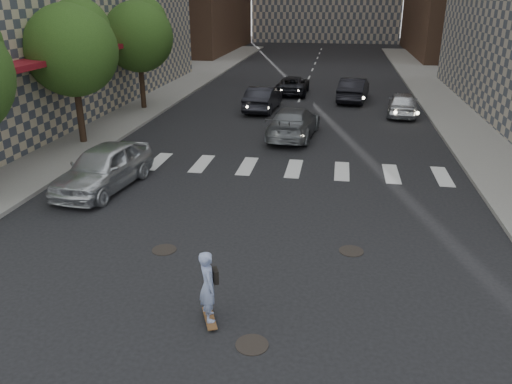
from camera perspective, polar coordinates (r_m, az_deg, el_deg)
ground at (r=13.11m, az=-3.81°, el=-9.76°), size 160.00×160.00×0.00m
sidewalk_left at (r=35.97m, az=-19.60°, el=9.58°), size 13.00×80.00×0.15m
tree_b at (r=25.23m, az=-20.12°, el=15.43°), size 4.20×4.20×6.60m
tree_c at (r=32.45m, az=-13.17°, el=17.25°), size 4.20×4.20×6.60m
manhole_a at (r=10.90m, az=-0.46°, el=-17.05°), size 0.70×0.70×0.02m
manhole_b at (r=14.63m, az=-10.45°, el=-6.51°), size 0.70×0.70×0.02m
manhole_c at (r=14.58m, az=10.84°, el=-6.64°), size 0.70×0.70×0.02m
skateboarder at (r=11.09m, az=-5.46°, el=-10.64°), size 0.61×0.89×1.75m
silver_sedan at (r=19.45m, az=-17.02°, el=2.71°), size 2.56×5.09×1.66m
traffic_car_a at (r=31.81m, az=0.80°, el=10.65°), size 1.91×4.74×1.53m
traffic_car_b at (r=25.70m, az=4.33°, el=7.92°), size 2.63×5.43×1.52m
traffic_car_c at (r=37.54m, az=4.26°, el=12.10°), size 2.20×4.68×1.29m
traffic_car_d at (r=31.71m, az=16.39°, el=9.67°), size 2.13×4.40×1.45m
traffic_car_e at (r=35.41m, az=11.09°, el=11.44°), size 2.32×5.04×1.60m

